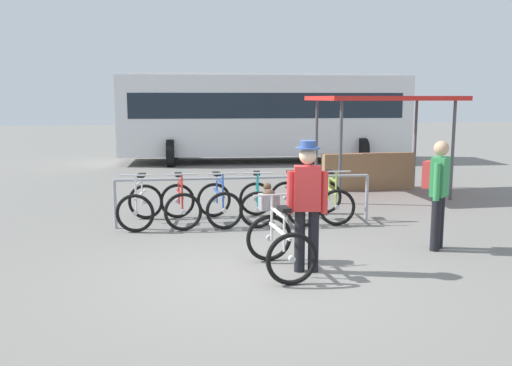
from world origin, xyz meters
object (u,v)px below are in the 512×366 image
at_px(featured_bicycle, 277,234).
at_px(bus_distant, 264,113).
at_px(racked_bike_lime, 331,200).
at_px(racked_bike_red, 180,204).
at_px(racked_bike_black, 294,201).
at_px(market_stall, 376,134).
at_px(racked_bike_teal, 257,202).
at_px(person_with_featured_bike, 307,201).
at_px(racked_bike_white, 141,205).
at_px(pedestrian_with_backpack, 438,188).
at_px(racked_bike_blue, 219,203).

relative_size(featured_bicycle, bus_distant, 0.12).
bearing_deg(racked_bike_lime, racked_bike_red, 179.61).
distance_m(racked_bike_black, market_stall, 3.89).
height_order(racked_bike_teal, racked_bike_black, same).
xyz_separation_m(person_with_featured_bike, bus_distant, (1.44, 12.41, 0.79)).
relative_size(person_with_featured_bike, bus_distant, 0.17).
bearing_deg(bus_distant, racked_bike_black, -95.78).
distance_m(racked_bike_white, pedestrian_with_backpack, 5.04).
xyz_separation_m(racked_bike_black, featured_bicycle, (-0.85, -2.81, 0.12)).
height_order(racked_bike_lime, person_with_featured_bike, person_with_featured_bike).
bearing_deg(racked_bike_red, featured_bicycle, -66.07).
relative_size(racked_bike_red, pedestrian_with_backpack, 0.70).
xyz_separation_m(racked_bike_red, featured_bicycle, (1.25, -2.82, 0.12)).
distance_m(featured_bicycle, person_with_featured_bike, 0.61).
height_order(racked_bike_teal, racked_bike_lime, same).
height_order(racked_bike_white, pedestrian_with_backpack, pedestrian_with_backpack).
bearing_deg(racked_bike_teal, bus_distant, 80.06).
relative_size(bus_distant, market_stall, 3.19).
height_order(racked_bike_white, racked_bike_lime, same).
distance_m(racked_bike_lime, pedestrian_with_backpack, 2.47).
relative_size(featured_bicycle, person_with_featured_bike, 0.72).
distance_m(racked_bike_white, person_with_featured_bike, 3.81).
distance_m(racked_bike_white, racked_bike_lime, 3.50).
bearing_deg(pedestrian_with_backpack, person_with_featured_bike, -160.97).
distance_m(racked_bike_white, racked_bike_black, 2.80).
distance_m(racked_bike_teal, pedestrian_with_backpack, 3.30).
bearing_deg(racked_bike_blue, person_with_featured_bike, -72.75).
distance_m(racked_bike_blue, featured_bicycle, 2.87).
height_order(racked_bike_blue, bus_distant, bus_distant).
bearing_deg(person_with_featured_bike, pedestrian_with_backpack, 19.03).
height_order(racked_bike_teal, pedestrian_with_backpack, pedestrian_with_backpack).
bearing_deg(person_with_featured_bike, racked_bike_lime, 68.09).
xyz_separation_m(racked_bike_black, racked_bike_lime, (0.70, -0.00, 0.00)).
bearing_deg(racked_bike_red, market_stall, 30.19).
distance_m(racked_bike_teal, racked_bike_lime, 1.40).
height_order(racked_bike_red, racked_bike_teal, same).
bearing_deg(racked_bike_teal, racked_bike_red, 179.61).
xyz_separation_m(racked_bike_red, pedestrian_with_backpack, (3.79, -2.21, 0.57)).
distance_m(racked_bike_red, market_stall, 5.50).
height_order(racked_bike_white, market_stall, market_stall).
height_order(racked_bike_white, racked_bike_red, same).
relative_size(racked_bike_black, racked_bike_lime, 1.04).
height_order(racked_bike_teal, bus_distant, bus_distant).
bearing_deg(featured_bicycle, market_stall, 58.29).
bearing_deg(person_with_featured_bike, racked_bike_red, 118.66).
distance_m(racked_bike_teal, featured_bicycle, 2.82).
height_order(racked_bike_teal, featured_bicycle, featured_bicycle).
xyz_separation_m(racked_bike_black, pedestrian_with_backpack, (1.69, -2.19, 0.57)).
bearing_deg(racked_bike_blue, market_stall, 34.42).
distance_m(racked_bike_black, pedestrian_with_backpack, 2.83).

